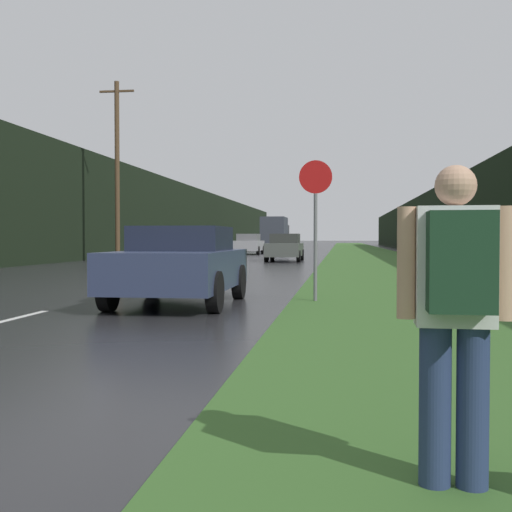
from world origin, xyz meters
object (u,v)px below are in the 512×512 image
object	(u,v)px
car_oncoming	(249,244)
delivery_truck	(275,233)
stop_sign	(315,216)
car_passing_far	(285,247)
car_passing_near	(180,264)
hitchhiker_with_backpack	(456,305)

from	to	relation	value
car_oncoming	delivery_truck	world-z (taller)	delivery_truck
stop_sign	car_oncoming	xyz separation A→B (m)	(-6.50, 36.26, -0.88)
car_passing_far	stop_sign	bearing A→B (deg)	96.47
car_passing_near	delivery_truck	xyz separation A→B (m)	(-4.01, 57.12, 1.06)
hitchhiker_with_backpack	delivery_truck	distance (m)	66.04
stop_sign	car_passing_far	xyz separation A→B (m)	(-2.49, 21.97, -0.93)
hitchhiker_with_backpack	car_oncoming	distance (m)	46.19
hitchhiker_with_backpack	car_passing_far	world-z (taller)	hitchhiker_with_backpack
hitchhiker_with_backpack	car_passing_near	bearing A→B (deg)	114.36
stop_sign	hitchhiker_with_backpack	size ratio (longest dim) A/B	1.72
stop_sign	car_passing_near	xyz separation A→B (m)	(-2.49, -0.82, -0.91)
stop_sign	hitchhiker_with_backpack	xyz separation A→B (m)	(1.04, -9.31, -0.74)
car_passing_far	delivery_truck	xyz separation A→B (m)	(-4.01, 34.33, 1.07)
stop_sign	delivery_truck	world-z (taller)	delivery_truck
stop_sign	car_passing_far	bearing A→B (deg)	96.47
car_oncoming	delivery_truck	xyz separation A→B (m)	(0.00, 20.04, 1.03)
stop_sign	delivery_truck	size ratio (longest dim) A/B	0.35
car_oncoming	delivery_truck	bearing A→B (deg)	90.00
stop_sign	car_passing_near	distance (m)	2.78
stop_sign	hitchhiker_with_backpack	distance (m)	9.40
car_oncoming	car_passing_near	bearing A→B (deg)	-83.82
car_passing_near	car_oncoming	distance (m)	37.30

